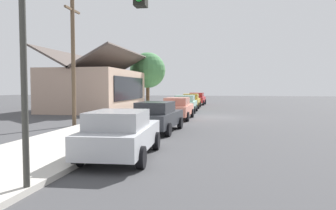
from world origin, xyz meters
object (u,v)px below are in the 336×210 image
car_seafoam (185,104)px  car_charcoal (157,116)px  car_silver (121,133)px  car_cherry (197,99)px  traffic_light_main (69,32)px  utility_pole_wooden (73,60)px  shade_tree (148,70)px  fire_hydrant_red (177,105)px  car_mustard (191,101)px  car_coral (178,108)px

car_seafoam → car_charcoal: bearing=179.8°
car_silver → car_cherry: bearing=-3.1°
traffic_light_main → utility_pole_wooden: utility_pole_wooden is taller
car_charcoal → shade_tree: size_ratio=0.73×
car_cherry → shade_tree: 7.60m
car_silver → fire_hydrant_red: bearing=0.5°
car_cherry → shade_tree: (-3.24, 5.87, 3.58)m
car_charcoal → shade_tree: 23.41m
car_cherry → utility_pole_wooden: size_ratio=0.59×
car_mustard → car_cherry: (6.44, -0.12, 0.00)m
shade_tree → fire_hydrant_red: size_ratio=9.30×
car_silver → car_seafoam: 19.17m
car_seafoam → fire_hydrant_red: car_seafoam is taller
car_coral → fire_hydrant_red: (10.19, 1.59, -0.32)m
car_silver → car_seafoam: size_ratio=1.07×
car_seafoam → utility_pole_wooden: utility_pole_wooden is taller
car_mustard → fire_hydrant_red: size_ratio=6.17×
shade_tree → utility_pole_wooden: 20.72m
car_cherry → utility_pole_wooden: 24.76m
traffic_light_main → fire_hydrant_red: size_ratio=7.32×
car_mustard → fire_hydrant_red: car_mustard is taller
car_silver → car_coral: 12.78m
car_mustard → car_cherry: same height
car_charcoal → utility_pole_wooden: bearing=76.5°
car_charcoal → fire_hydrant_red: bearing=8.4°
fire_hydrant_red → car_cherry: bearing=-9.3°
car_mustard → car_seafoam: bearing=179.9°
car_coral → utility_pole_wooden: size_ratio=0.63×
car_seafoam → car_mustard: 6.14m
car_seafoam → car_silver: bearing=179.9°
car_charcoal → car_coral: (6.64, -0.13, -0.00)m
car_seafoam → utility_pole_wooden: 12.96m
car_seafoam → traffic_light_main: size_ratio=0.84×
fire_hydrant_red → car_mustard: bearing=-29.4°
shade_tree → traffic_light_main: size_ratio=1.27×
car_silver → car_cherry: (31.74, 0.08, -0.00)m
shade_tree → fire_hydrant_red: shade_tree is taller
car_charcoal → car_cherry: bearing=3.5°
car_silver → traffic_light_main: size_ratio=0.89×
car_mustard → shade_tree: 7.49m
car_mustard → fire_hydrant_red: bearing=149.9°
car_cherry → traffic_light_main: (-35.53, -0.22, 2.68)m
utility_pole_wooden → fire_hydrant_red: 16.06m
car_charcoal → traffic_light_main: traffic_light_main is taller
car_seafoam → car_cherry: same height
shade_tree → car_mustard: bearing=-119.1°
car_seafoam → shade_tree: shade_tree is taller
utility_pole_wooden → car_coral: bearing=-48.3°
car_seafoam → car_cherry: (12.57, -0.06, 0.00)m
car_silver → traffic_light_main: (-3.78, -0.14, 2.67)m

